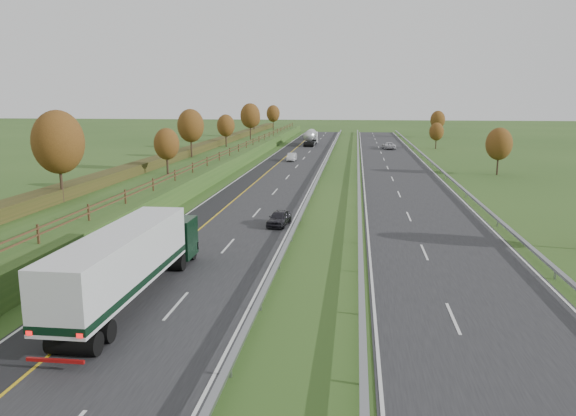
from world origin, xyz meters
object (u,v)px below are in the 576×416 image
box_lorry (130,260)px  car_dark_near (279,218)px  road_tanker (311,137)px  car_oncoming (389,146)px  car_silver_mid (292,157)px  car_small_far (310,137)px

box_lorry → car_dark_near: 19.53m
road_tanker → car_oncoming: road_tanker is taller
car_silver_mid → car_small_far: size_ratio=0.91×
box_lorry → road_tanker: bearing=89.2°
box_lorry → car_silver_mid: box_lorry is taller
car_silver_mid → car_small_far: 49.04m
car_dark_near → box_lorry: bearing=-98.6°
road_tanker → car_oncoming: bearing=-25.0°
car_small_far → car_oncoming: (18.41, -24.64, 0.07)m
box_lorry → car_small_far: 116.33m
car_silver_mid → car_small_far: bearing=90.5°
road_tanker → car_dark_near: 80.98m
box_lorry → car_oncoming: 93.52m
road_tanker → car_silver_mid: bearing=-91.0°
box_lorry → road_tanker: (1.42, 99.61, -0.47)m
box_lorry → car_small_far: (-0.01, 116.32, -1.65)m
road_tanker → car_dark_near: road_tanker is taller
box_lorry → car_silver_mid: (0.83, 67.29, -1.63)m
car_dark_near → car_silver_mid: bearing=102.4°
car_small_far → car_dark_near: bearing=-90.6°
car_oncoming → car_small_far: bearing=-58.8°
car_dark_near → car_small_far: (-5.31, 97.59, 0.00)m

